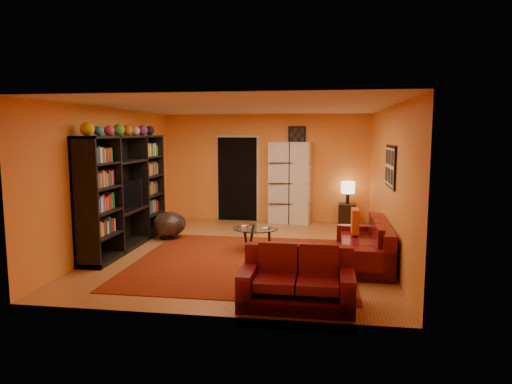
# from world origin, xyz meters

# --- Properties ---
(floor) EXTENTS (6.00, 6.00, 0.00)m
(floor) POSITION_xyz_m (0.00, 0.00, 0.00)
(floor) COLOR #975D2E
(floor) RESTS_ON ground
(ceiling) EXTENTS (6.00, 6.00, 0.00)m
(ceiling) POSITION_xyz_m (0.00, 0.00, 2.60)
(ceiling) COLOR white
(ceiling) RESTS_ON wall_back
(wall_back) EXTENTS (6.00, 0.00, 6.00)m
(wall_back) POSITION_xyz_m (0.00, 3.00, 1.30)
(wall_back) COLOR orange
(wall_back) RESTS_ON floor
(wall_front) EXTENTS (6.00, 0.00, 6.00)m
(wall_front) POSITION_xyz_m (0.00, -3.00, 1.30)
(wall_front) COLOR orange
(wall_front) RESTS_ON floor
(wall_left) EXTENTS (0.00, 6.00, 6.00)m
(wall_left) POSITION_xyz_m (-2.50, 0.00, 1.30)
(wall_left) COLOR orange
(wall_left) RESTS_ON floor
(wall_right) EXTENTS (0.00, 6.00, 6.00)m
(wall_right) POSITION_xyz_m (2.50, 0.00, 1.30)
(wall_right) COLOR orange
(wall_right) RESTS_ON floor
(rug) EXTENTS (3.60, 3.60, 0.01)m
(rug) POSITION_xyz_m (0.10, -0.70, 0.01)
(rug) COLOR #58180A
(rug) RESTS_ON floor
(doorway) EXTENTS (0.95, 0.10, 2.04)m
(doorway) POSITION_xyz_m (-0.70, 2.96, 1.02)
(doorway) COLOR black
(doorway) RESTS_ON floor
(wall_art_right) EXTENTS (0.03, 1.00, 0.70)m
(wall_art_right) POSITION_xyz_m (2.48, -0.30, 1.60)
(wall_art_right) COLOR black
(wall_art_right) RESTS_ON wall_right
(wall_art_back) EXTENTS (0.42, 0.03, 0.52)m
(wall_art_back) POSITION_xyz_m (0.75, 2.98, 2.05)
(wall_art_back) COLOR black
(wall_art_back) RESTS_ON wall_back
(entertainment_unit) EXTENTS (0.45, 3.00, 2.10)m
(entertainment_unit) POSITION_xyz_m (-2.27, 0.00, 1.05)
(entertainment_unit) COLOR black
(entertainment_unit) RESTS_ON floor
(tv) EXTENTS (0.96, 0.13, 0.55)m
(tv) POSITION_xyz_m (-2.23, -0.09, 1.00)
(tv) COLOR black
(tv) RESTS_ON entertainment_unit
(sofa) EXTENTS (0.84, 2.00, 0.85)m
(sofa) POSITION_xyz_m (2.13, -0.51, 0.29)
(sofa) COLOR #500A10
(sofa) RESTS_ON rug
(loveseat) EXTENTS (1.41, 0.86, 0.85)m
(loveseat) POSITION_xyz_m (1.08, -2.42, 0.29)
(loveseat) COLOR #500A10
(loveseat) RESTS_ON rug
(throw_pillow) EXTENTS (0.12, 0.42, 0.42)m
(throw_pillow) POSITION_xyz_m (1.95, -0.05, 0.63)
(throw_pillow) COLOR #DA4D18
(throw_pillow) RESTS_ON sofa
(coffee_table) EXTENTS (0.83, 0.83, 0.41)m
(coffee_table) POSITION_xyz_m (0.18, 0.10, 0.37)
(coffee_table) COLOR silver
(coffee_table) RESTS_ON floor
(storage_cabinet) EXTENTS (1.01, 0.53, 1.94)m
(storage_cabinet) POSITION_xyz_m (0.60, 2.80, 0.97)
(storage_cabinet) COLOR silver
(storage_cabinet) RESTS_ON floor
(bowl_chair) EXTENTS (0.67, 0.67, 0.55)m
(bowl_chair) POSITION_xyz_m (-1.71, 0.79, 0.29)
(bowl_chair) COLOR black
(bowl_chair) RESTS_ON floor
(side_table) EXTENTS (0.43, 0.43, 0.50)m
(side_table) POSITION_xyz_m (1.97, 2.75, 0.25)
(side_table) COLOR black
(side_table) RESTS_ON floor
(table_lamp) EXTENTS (0.31, 0.31, 0.52)m
(table_lamp) POSITION_xyz_m (1.97, 2.75, 0.87)
(table_lamp) COLOR black
(table_lamp) RESTS_ON side_table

